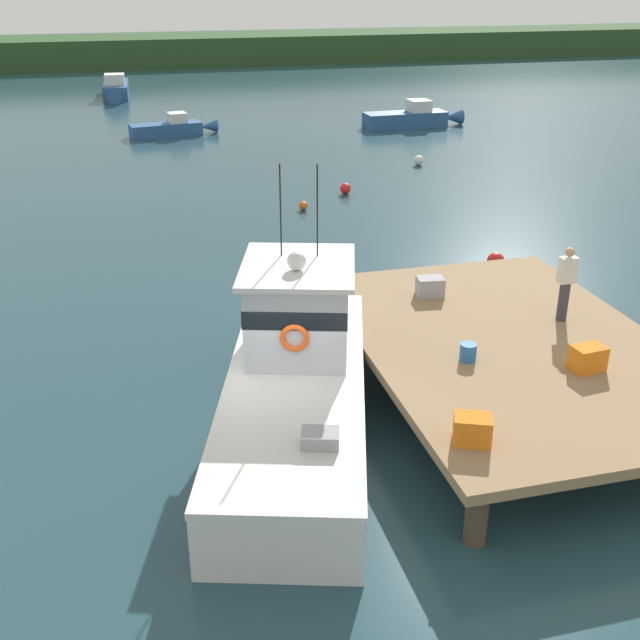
% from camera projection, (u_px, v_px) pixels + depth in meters
% --- Properties ---
extents(ground_plane, '(200.00, 200.00, 0.00)m').
position_uv_depth(ground_plane, '(281.00, 424.00, 15.36)').
color(ground_plane, '#23424C').
extents(dock, '(6.00, 9.00, 1.20)m').
position_uv_depth(dock, '(511.00, 347.00, 16.02)').
color(dock, '#4C3D2D').
rests_on(dock, ground).
extents(main_fishing_boat, '(4.73, 9.91, 4.80)m').
position_uv_depth(main_fishing_boat, '(297.00, 373.00, 15.13)').
color(main_fishing_boat, silver).
rests_on(main_fishing_boat, ground).
extents(crate_single_far, '(0.65, 0.51, 0.48)m').
position_uv_depth(crate_single_far, '(588.00, 358.00, 14.76)').
color(crate_single_far, orange).
rests_on(crate_single_far, dock).
extents(crate_stack_near_edge, '(0.72, 0.64, 0.46)m').
position_uv_depth(crate_stack_near_edge, '(472.00, 430.00, 12.52)').
color(crate_stack_near_edge, orange).
rests_on(crate_stack_near_edge, dock).
extents(crate_stack_mid_dock, '(0.65, 0.51, 0.44)m').
position_uv_depth(crate_stack_mid_dock, '(430.00, 287.00, 18.09)').
color(crate_stack_mid_dock, '#9E9EA3').
rests_on(crate_stack_mid_dock, dock).
extents(bait_bucket, '(0.32, 0.32, 0.34)m').
position_uv_depth(bait_bucket, '(468.00, 352.00, 15.15)').
color(bait_bucket, '#2866B2').
rests_on(bait_bucket, dock).
extents(deckhand_by_the_boat, '(0.36, 0.22, 1.63)m').
position_uv_depth(deckhand_by_the_boat, '(566.00, 282.00, 16.59)').
color(deckhand_by_the_boat, '#383842').
rests_on(deckhand_by_the_boat, dock).
extents(moored_boat_far_right, '(5.66, 1.57, 1.43)m').
position_uv_depth(moored_boat_far_right, '(412.00, 118.00, 43.17)').
color(moored_boat_far_right, '#285184').
rests_on(moored_boat_far_right, ground).
extents(moored_boat_off_the_point, '(4.64, 1.73, 1.16)m').
position_uv_depth(moored_boat_off_the_point, '(172.00, 128.00, 40.99)').
color(moored_boat_off_the_point, '#285184').
rests_on(moored_boat_off_the_point, ground).
extents(moored_boat_mid_harbor, '(1.82, 6.27, 1.58)m').
position_uv_depth(moored_boat_mid_harbor, '(116.00, 89.00, 52.66)').
color(moored_boat_mid_harbor, '#285184').
rests_on(moored_boat_mid_harbor, ground).
extents(mooring_buoy_inshore, '(0.42, 0.42, 0.42)m').
position_uv_depth(mooring_buoy_inshore, '(345.00, 188.00, 30.66)').
color(mooring_buoy_inshore, red).
rests_on(mooring_buoy_inshore, ground).
extents(mooring_buoy_spare_mooring, '(0.51, 0.51, 0.51)m').
position_uv_depth(mooring_buoy_spare_mooring, '(496.00, 261.00, 23.05)').
color(mooring_buoy_spare_mooring, red).
rests_on(mooring_buoy_spare_mooring, ground).
extents(mooring_buoy_channel_marker, '(0.33, 0.33, 0.33)m').
position_uv_depth(mooring_buoy_channel_marker, '(303.00, 206.00, 28.63)').
color(mooring_buoy_channel_marker, '#EA5B19').
rests_on(mooring_buoy_channel_marker, ground).
extents(mooring_buoy_outer, '(0.44, 0.44, 0.44)m').
position_uv_depth(mooring_buoy_outer, '(419.00, 160.00, 35.01)').
color(mooring_buoy_outer, silver).
rests_on(mooring_buoy_outer, ground).
extents(far_shoreline, '(120.00, 8.00, 2.40)m').
position_uv_depth(far_shoreline, '(134.00, 51.00, 69.54)').
color(far_shoreline, '#284723').
rests_on(far_shoreline, ground).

